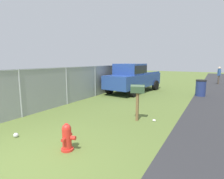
# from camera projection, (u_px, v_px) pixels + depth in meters

# --- Properties ---
(ground_plane) EXTENTS (80.00, 80.00, 0.00)m
(ground_plane) POSITION_uv_depth(u_px,v_px,m) (21.00, 164.00, 4.05)
(ground_plane) COLOR #5B7033
(fire_hydrant) EXTENTS (0.45, 0.41, 0.71)m
(fire_hydrant) POSITION_uv_depth(u_px,v_px,m) (67.00, 138.00, 4.64)
(fire_hydrant) COLOR red
(fire_hydrant) RESTS_ON ground
(mailbox) EXTENTS (0.32, 0.55, 1.40)m
(mailbox) POSITION_uv_depth(u_px,v_px,m) (138.00, 92.00, 6.86)
(mailbox) COLOR brown
(mailbox) RESTS_ON ground
(pickup_truck) EXTENTS (5.48, 2.66, 2.09)m
(pickup_truck) POSITION_uv_depth(u_px,v_px,m) (133.00, 77.00, 13.28)
(pickup_truck) COLOR #284793
(pickup_truck) RESTS_ON ground
(trash_bin) EXTENTS (0.65, 0.65, 1.07)m
(trash_bin) POSITION_uv_depth(u_px,v_px,m) (201.00, 88.00, 11.87)
(trash_bin) COLOR navy
(trash_bin) RESTS_ON ground
(pedestrian) EXTENTS (0.49, 0.30, 1.72)m
(pedestrian) POSITION_uv_depth(u_px,v_px,m) (219.00, 74.00, 17.89)
(pedestrian) COLOR #4C4238
(pedestrian) RESTS_ON ground
(fence_section) EXTENTS (15.83, 0.07, 1.96)m
(fence_section) POSITION_uv_depth(u_px,v_px,m) (95.00, 80.00, 11.82)
(fence_section) COLOR #9EA3A8
(fence_section) RESTS_ON ground
(litter_cup_midfield_b) EXTENTS (0.10, 0.11, 0.08)m
(litter_cup_midfield_b) POSITION_uv_depth(u_px,v_px,m) (154.00, 120.00, 6.91)
(litter_cup_midfield_b) COLOR white
(litter_cup_midfield_b) RESTS_ON ground
(litter_bag_midfield_a) EXTENTS (0.14, 0.14, 0.14)m
(litter_bag_midfield_a) POSITION_uv_depth(u_px,v_px,m) (16.00, 135.00, 5.47)
(litter_bag_midfield_a) COLOR silver
(litter_bag_midfield_a) RESTS_ON ground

